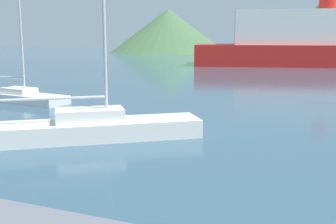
{
  "coord_description": "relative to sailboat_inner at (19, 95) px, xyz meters",
  "views": [
    {
      "loc": [
        4.02,
        0.24,
        3.8
      ],
      "look_at": [
        0.4,
        14.0,
        1.2
      ],
      "focal_mm": 45.0,
      "sensor_mm": 36.0,
      "label": 1
    }
  ],
  "objects": [
    {
      "name": "sailboat_middle",
      "position": [
        7.91,
        -7.29,
        0.08
      ],
      "size": [
        8.0,
        5.51,
        7.7
      ],
      "rotation": [
        0.0,
        0.0,
        0.51
      ],
      "color": "white",
      "rests_on": "ground_plane"
    },
    {
      "name": "ferry_distant",
      "position": [
        20.1,
        35.73,
        2.65
      ],
      "size": [
        33.25,
        12.41,
        8.47
      ],
      "rotation": [
        0.0,
        0.0,
        0.12
      ],
      "color": "red",
      "rests_on": "ground_plane"
    },
    {
      "name": "sailboat_inner",
      "position": [
        0.0,
        0.0,
        0.0
      ],
      "size": [
        6.72,
        3.36,
        8.44
      ],
      "rotation": [
        0.0,
        0.0,
        -0.27
      ],
      "color": "white",
      "rests_on": "ground_plane"
    },
    {
      "name": "hill_west",
      "position": [
        -9.92,
        71.91,
        4.44
      ],
      "size": [
        26.18,
        26.18,
        9.62
      ],
      "color": "#476B42",
      "rests_on": "ground_plane"
    }
  ]
}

